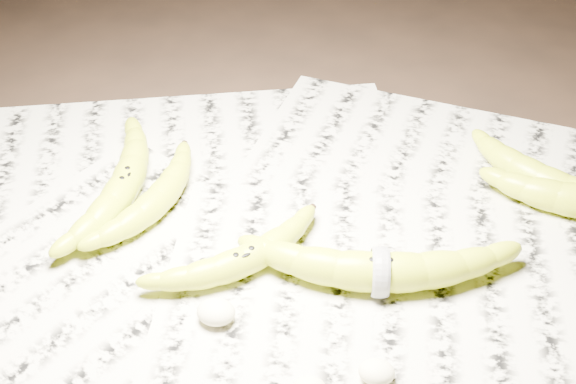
% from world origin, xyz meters
% --- Properties ---
extents(ground, '(3.00, 3.00, 0.00)m').
position_xyz_m(ground, '(0.00, 0.00, 0.00)').
color(ground, black).
rests_on(ground, ground).
extents(newspaper_patch, '(0.90, 0.70, 0.01)m').
position_xyz_m(newspaper_patch, '(0.01, -0.02, 0.00)').
color(newspaper_patch, beige).
rests_on(newspaper_patch, ground).
extents(banana_left_a, '(0.06, 0.21, 0.04)m').
position_xyz_m(banana_left_a, '(-0.21, 0.05, 0.03)').
color(banana_left_a, '#BAC218').
rests_on(banana_left_a, newspaper_patch).
extents(banana_left_b, '(0.10, 0.18, 0.03)m').
position_xyz_m(banana_left_b, '(-0.16, 0.03, 0.02)').
color(banana_left_b, '#BAC218').
rests_on(banana_left_b, newspaper_patch).
extents(banana_center, '(0.16, 0.16, 0.03)m').
position_xyz_m(banana_center, '(-0.05, -0.05, 0.02)').
color(banana_center, '#BAC218').
rests_on(banana_center, newspaper_patch).
extents(banana_taped, '(0.25, 0.10, 0.04)m').
position_xyz_m(banana_taped, '(0.08, -0.05, 0.03)').
color(banana_taped, '#BAC218').
rests_on(banana_taped, newspaper_patch).
extents(banana_upper_b, '(0.18, 0.14, 0.04)m').
position_xyz_m(banana_upper_b, '(0.25, 0.13, 0.03)').
color(banana_upper_b, '#BAC218').
rests_on(banana_upper_b, newspaper_patch).
extents(measuring_tape, '(0.01, 0.05, 0.05)m').
position_xyz_m(measuring_tape, '(0.08, -0.05, 0.03)').
color(measuring_tape, white).
rests_on(measuring_tape, newspaper_patch).
extents(flesh_chunk_a, '(0.04, 0.03, 0.02)m').
position_xyz_m(flesh_chunk_a, '(-0.07, -0.11, 0.02)').
color(flesh_chunk_a, beige).
rests_on(flesh_chunk_a, newspaper_patch).
extents(flesh_chunk_c, '(0.03, 0.03, 0.02)m').
position_xyz_m(flesh_chunk_c, '(0.09, -0.16, 0.02)').
color(flesh_chunk_c, beige).
rests_on(flesh_chunk_c, newspaper_patch).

